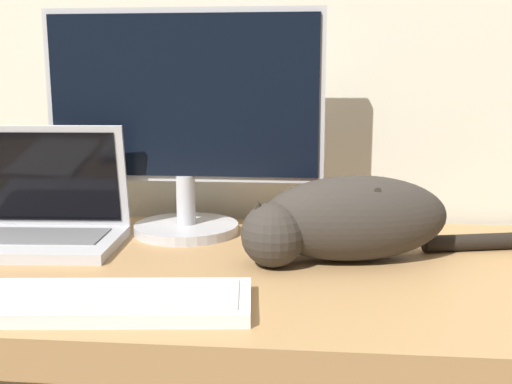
{
  "coord_description": "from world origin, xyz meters",
  "views": [
    {
      "loc": [
        0.19,
        -0.68,
        1.1
      ],
      "look_at": [
        0.1,
        0.3,
        0.92
      ],
      "focal_mm": 42.0,
      "sensor_mm": 36.0,
      "label": 1
    }
  ],
  "objects_px": {
    "external_keyboard": "(102,301)",
    "cat": "(347,219)",
    "monitor": "(184,118)",
    "laptop": "(36,221)"
  },
  "relations": [
    {
      "from": "monitor",
      "to": "cat",
      "type": "distance_m",
      "value": 0.4
    },
    {
      "from": "external_keyboard",
      "to": "monitor",
      "type": "bearing_deg",
      "value": 79.92
    },
    {
      "from": "laptop",
      "to": "cat",
      "type": "distance_m",
      "value": 0.61
    },
    {
      "from": "monitor",
      "to": "external_keyboard",
      "type": "distance_m",
      "value": 0.49
    },
    {
      "from": "laptop",
      "to": "cat",
      "type": "xyz_separation_m",
      "value": [
        0.61,
        -0.05,
        0.03
      ]
    },
    {
      "from": "monitor",
      "to": "cat",
      "type": "bearing_deg",
      "value": -26.92
    },
    {
      "from": "laptop",
      "to": "external_keyboard",
      "type": "distance_m",
      "value": 0.4
    },
    {
      "from": "laptop",
      "to": "cat",
      "type": "bearing_deg",
      "value": -8.2
    },
    {
      "from": "external_keyboard",
      "to": "cat",
      "type": "bearing_deg",
      "value": 30.57
    },
    {
      "from": "external_keyboard",
      "to": "cat",
      "type": "relative_size",
      "value": 0.81
    }
  ]
}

